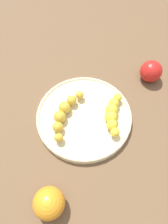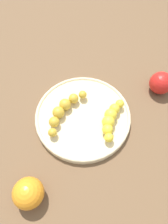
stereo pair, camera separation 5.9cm
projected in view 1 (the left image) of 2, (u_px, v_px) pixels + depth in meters
ground_plane at (84, 118)px, 0.63m from camera, size 2.40×2.40×0.00m
fruit_bowl at (84, 116)px, 0.62m from camera, size 0.29×0.29×0.02m
banana_spotted at (65, 113)px, 0.59m from camera, size 0.15×0.11×0.04m
banana_yellow at (113, 114)px, 0.59m from camera, size 0.13×0.07×0.04m
orange_fruit at (49, 203)px, 0.48m from camera, size 0.08×0.08×0.08m
apple_red at (151, 71)px, 0.67m from camera, size 0.07×0.07×0.07m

